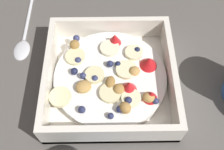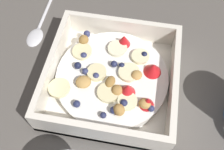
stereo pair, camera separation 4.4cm
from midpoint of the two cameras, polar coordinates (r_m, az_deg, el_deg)
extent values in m
plane|color=#56514C|center=(0.48, 3.06, -0.06)|extent=(2.40, 2.40, 0.00)
cube|color=white|center=(0.46, 2.72, -1.82)|extent=(0.22, 0.22, 0.01)
cube|color=white|center=(0.51, 4.69, 9.73)|extent=(0.22, 0.01, 0.06)
cube|color=white|center=(0.40, 0.48, -13.10)|extent=(0.22, 0.01, 0.06)
cube|color=white|center=(0.45, 16.07, -2.37)|extent=(0.01, 0.20, 0.06)
cube|color=white|center=(0.46, -10.12, 1.66)|extent=(0.01, 0.20, 0.06)
cylinder|color=white|center=(0.45, 2.79, -0.93)|extent=(0.20, 0.20, 0.02)
cylinder|color=#F4EAB7|center=(0.47, 8.99, 3.79)|extent=(0.05, 0.05, 0.01)
cylinder|color=beige|center=(0.44, -0.56, 0.34)|extent=(0.05, 0.05, 0.01)
cylinder|color=#F4EAB7|center=(0.44, 6.64, 0.30)|extent=(0.05, 0.05, 0.01)
cylinder|color=beige|center=(0.43, -8.74, -3.11)|extent=(0.04, 0.04, 0.01)
cylinder|color=beige|center=(0.42, 2.18, -4.17)|extent=(0.05, 0.05, 0.01)
cylinder|color=beige|center=(0.47, -3.95, 4.98)|extent=(0.05, 0.05, 0.01)
cylinder|color=#F4EAB7|center=(0.42, 6.45, -6.07)|extent=(0.04, 0.04, 0.01)
cylinder|color=#F7EFC6|center=(0.47, 3.82, 5.63)|extent=(0.04, 0.04, 0.01)
cone|color=red|center=(0.45, 11.88, 1.59)|extent=(0.04, 0.04, 0.02)
cone|color=red|center=(0.41, 10.84, -6.13)|extent=(0.03, 0.03, 0.02)
cone|color=red|center=(0.42, 6.42, -3.38)|extent=(0.04, 0.04, 0.02)
cone|color=red|center=(0.47, 5.33, 7.50)|extent=(0.03, 0.03, 0.02)
sphere|color=#23284C|center=(0.45, 3.49, 2.14)|extent=(0.01, 0.01, 0.01)
sphere|color=#191E3D|center=(0.45, -4.81, 1.88)|extent=(0.01, 0.01, 0.01)
sphere|color=#23284C|center=(0.41, -4.80, -6.65)|extent=(0.01, 0.01, 0.01)
sphere|color=navy|center=(0.44, -0.67, -0.43)|extent=(0.01, 0.01, 0.01)
sphere|color=#191E3D|center=(0.45, 5.03, 2.16)|extent=(0.01, 0.01, 0.01)
sphere|color=#191E3D|center=(0.47, 9.85, 4.27)|extent=(0.01, 0.01, 0.01)
sphere|color=#23284C|center=(0.40, 1.28, -9.16)|extent=(0.01, 0.01, 0.01)
sphere|color=navy|center=(0.46, -3.53, 4.11)|extent=(0.01, 0.01, 0.01)
sphere|color=navy|center=(0.44, -3.12, 0.58)|extent=(0.01, 0.01, 0.01)
sphere|color=navy|center=(0.48, -3.55, 7.63)|extent=(0.01, 0.01, 0.01)
sphere|color=#23284C|center=(0.41, 3.49, -8.05)|extent=(0.01, 0.01, 0.01)
sphere|color=#23284C|center=(0.41, 5.70, -6.45)|extent=(0.01, 0.01, 0.01)
sphere|color=navy|center=(0.49, -2.99, 8.89)|extent=(0.01, 0.01, 0.01)
sphere|color=navy|center=(0.42, 11.71, -7.55)|extent=(0.01, 0.01, 0.01)
ellipsoid|color=#AD7F42|center=(0.42, 4.17, -3.62)|extent=(0.02, 0.02, 0.01)
ellipsoid|color=tan|center=(0.43, -3.45, -1.78)|extent=(0.03, 0.03, 0.01)
ellipsoid|color=#AD7F42|center=(0.40, 4.69, -7.93)|extent=(0.03, 0.03, 0.02)
ellipsoid|color=olive|center=(0.48, -3.64, 7.60)|extent=(0.02, 0.02, 0.02)
ellipsoid|color=tan|center=(0.44, 8.33, -0.26)|extent=(0.03, 0.03, 0.01)
ellipsoid|color=olive|center=(0.43, 2.79, -1.80)|extent=(0.02, 0.03, 0.01)
ellipsoid|color=tan|center=(0.42, 10.32, -6.49)|extent=(0.02, 0.02, 0.02)
ellipsoid|color=silver|center=(0.54, -14.60, 8.13)|extent=(0.03, 0.05, 0.01)
cylinder|color=silver|center=(0.60, -12.03, 14.50)|extent=(0.01, 0.13, 0.01)
camera|label=1|loc=(0.02, -87.13, 4.75)|focal=41.36mm
camera|label=2|loc=(0.02, 92.87, -4.75)|focal=41.36mm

